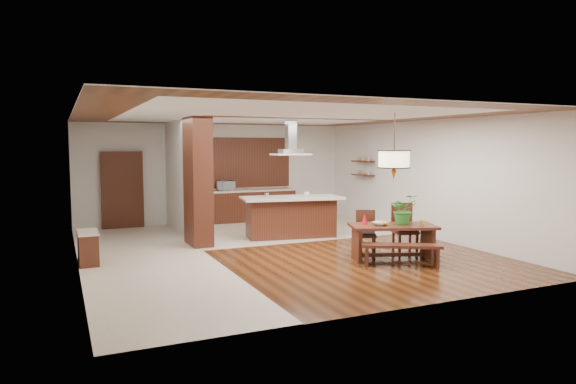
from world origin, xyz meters
name	(u,v)px	position (x,y,z in m)	size (l,w,h in m)	color
room_shell	(275,155)	(0.00, 0.00, 2.06)	(9.00, 9.04, 2.92)	#341809
tile_hallway	(147,261)	(-2.75, 0.00, 0.01)	(2.50, 9.00, 0.01)	beige
tile_kitchen	(282,228)	(1.25, 2.50, 0.01)	(5.50, 4.00, 0.01)	beige
soffit_band	(275,116)	(0.00, 0.00, 2.88)	(8.00, 9.00, 0.02)	#432410
partition_pier	(198,182)	(-1.40, 1.20, 1.45)	(0.45, 1.00, 2.90)	black
partition_stub	(178,176)	(-1.40, 3.30, 1.45)	(0.18, 2.40, 2.90)	silver
hallway_console	(88,248)	(-3.81, 0.20, 0.32)	(0.37, 0.88, 0.63)	black
hallway_doorway	(122,190)	(-2.70, 4.40, 1.05)	(1.10, 0.20, 2.10)	black
rear_counter	(252,205)	(1.00, 4.20, 0.48)	(2.60, 0.62, 0.95)	black
kitchen_window	(249,162)	(1.00, 4.46, 1.75)	(2.60, 0.08, 1.50)	#98592D
shelf_lower	(363,175)	(3.87, 2.60, 1.40)	(0.26, 0.90, 0.04)	black
shelf_upper	(363,161)	(3.87, 2.60, 1.80)	(0.26, 0.90, 0.04)	black
dining_table	(393,234)	(1.76, -1.85, 0.51)	(1.85, 1.34, 0.70)	black
dining_bench	(401,255)	(1.56, -2.42, 0.21)	(1.49, 0.33, 0.42)	black
dining_chair_left	(366,233)	(1.53, -1.23, 0.46)	(0.40, 0.40, 0.91)	black
dining_chair_right	(405,229)	(2.32, -1.50, 0.53)	(0.46, 0.46, 1.05)	black
pendant_lantern	(394,147)	(1.76, -1.85, 2.25)	(0.64, 0.64, 1.31)	#FDE8C2
foliage_plant	(403,209)	(1.98, -1.87, 1.00)	(0.54, 0.47, 0.60)	#297D2C
fruit_bowl	(380,224)	(1.47, -1.82, 0.73)	(0.29, 0.29, 0.07)	beige
napkin_cone	(364,219)	(1.26, -1.58, 0.80)	(0.13, 0.13, 0.21)	#AC0C19
gold_ornament	(422,223)	(2.24, -2.14, 0.74)	(0.07, 0.07, 0.10)	gold
kitchen_island	(291,216)	(0.93, 1.22, 0.52)	(2.59, 1.45, 1.01)	black
range_hood	(291,137)	(0.93, 1.23, 2.46)	(0.90, 0.55, 0.87)	silver
island_cup	(307,194)	(1.32, 1.16, 1.06)	(0.14, 0.14, 0.11)	white
microwave	(226,186)	(0.18, 4.16, 1.09)	(0.51, 0.35, 0.29)	silver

